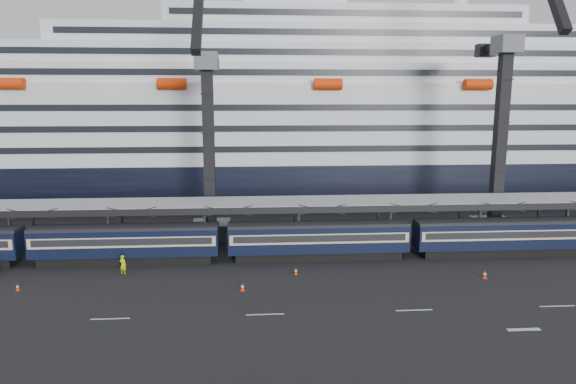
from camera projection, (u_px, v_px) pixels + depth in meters
name	position (u px, v px, depth m)	size (l,w,h in m)	color
ground	(422.00, 291.00, 45.35)	(260.00, 260.00, 0.00)	black
lane_markings	(544.00, 313.00, 40.76)	(111.00, 4.27, 0.02)	beige
train	(350.00, 238.00, 54.45)	(133.05, 3.00, 4.05)	black
canopy	(384.00, 202.00, 58.14)	(130.00, 6.25, 5.53)	gray
cruise_ship	(332.00, 125.00, 88.19)	(214.09, 28.84, 34.00)	black
crane_dark_near	(208.00, 141.00, 60.10)	(4.50, 17.75, 35.08)	#505358
crane_dark_mid	(503.00, 128.00, 61.21)	(4.50, 18.24, 39.64)	#505358
worker	(123.00, 264.00, 49.69)	(0.69, 0.45, 1.89)	#CEE70C
traffic_cone_b	(18.00, 287.00, 45.47)	(0.34, 0.34, 0.68)	red
traffic_cone_c	(242.00, 287.00, 45.41)	(0.38, 0.38, 0.76)	red
traffic_cone_d	(296.00, 271.00, 49.66)	(0.35, 0.35, 0.71)	red
traffic_cone_e	(485.00, 274.00, 48.54)	(0.41, 0.41, 0.82)	red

